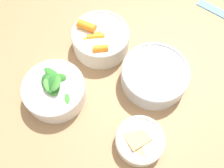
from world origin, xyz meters
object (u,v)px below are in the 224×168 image
object	(u,v)px
bowl_greens	(55,90)
bowl_beans_hotdog	(154,76)
bowl_cookies	(140,140)
bowl_carrots	(101,39)

from	to	relation	value
bowl_greens	bowl_beans_hotdog	xyz separation A→B (m)	(0.18, 0.20, -0.01)
bowl_beans_hotdog	bowl_greens	bearing A→B (deg)	-132.09
bowl_greens	bowl_beans_hotdog	world-z (taller)	bowl_greens
bowl_beans_hotdog	bowl_cookies	bearing A→B (deg)	-66.96
bowl_greens	bowl_beans_hotdog	size ratio (longest dim) A/B	0.90
bowl_carrots	bowl_greens	bearing A→B (deg)	-87.78
bowl_carrots	bowl_beans_hotdog	world-z (taller)	bowl_carrots
bowl_carrots	bowl_beans_hotdog	distance (m)	0.19
bowl_carrots	bowl_greens	size ratio (longest dim) A/B	1.01
bowl_carrots	bowl_greens	world-z (taller)	bowl_greens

